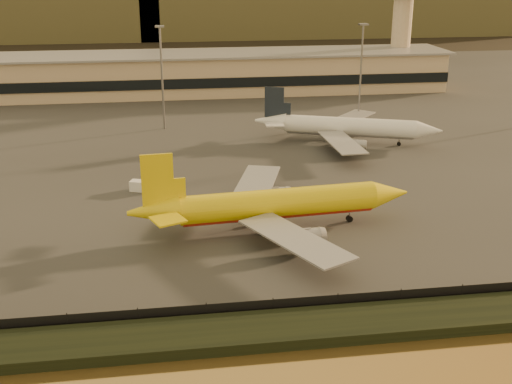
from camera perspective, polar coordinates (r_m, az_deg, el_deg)
ground at (r=89.98m, az=-1.16°, el=-6.90°), size 900.00×900.00×0.00m
embankment at (r=74.98m, az=0.50°, el=-12.26°), size 320.00×7.00×1.40m
tarmac at (r=179.55m, az=-4.96°, el=6.90°), size 320.00×220.00×0.20m
perimeter_fence at (r=78.05m, az=0.05°, el=-10.33°), size 300.00×0.05×2.20m
terminal_building at (r=208.10m, az=-9.60°, el=10.24°), size 202.00×25.00×12.60m
control_tower at (r=225.99m, az=12.88°, el=14.74°), size 11.20×11.20×35.50m
apron_light_masts at (r=158.56m, az=0.84°, el=10.97°), size 152.20×12.20×25.40m
dhl_cargo_jet at (r=101.00m, az=1.59°, el=-1.14°), size 45.60×44.51×13.61m
white_narrowbody_jet at (r=150.83m, az=8.04°, el=5.72°), size 41.94×39.72×12.44m
gse_vehicle_yellow at (r=113.87m, az=6.16°, el=-0.50°), size 3.62×1.66×1.62m
gse_vehicle_white at (r=120.41m, az=-10.10°, el=0.53°), size 4.70×3.33×1.93m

